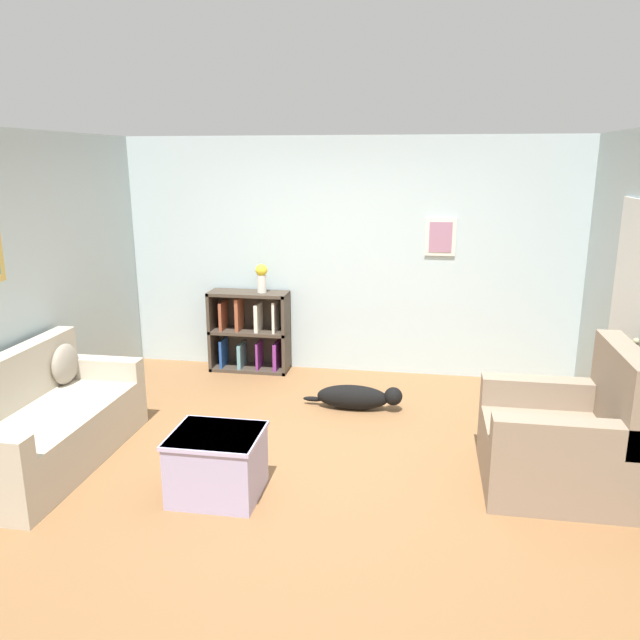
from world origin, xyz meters
The scene contains 9 objects.
ground_plane centered at (0.00, 0.00, 0.00)m, with size 14.00×14.00×0.00m, color brown.
wall_back centered at (0.00, 2.25, 1.30)m, with size 5.60×0.13×2.60m.
wall_left centered at (-2.55, 0.00, 1.30)m, with size 0.13×5.00×2.60m.
couch centered at (-2.09, -0.45, 0.32)m, with size 0.81×1.79×0.88m.
bookshelf centered at (-1.09, 2.04, 0.45)m, with size 0.89×0.33×0.91m.
recliner_chair centered at (1.91, -0.14, 0.36)m, with size 1.02×1.00×1.08m.
coffee_table centered at (-0.56, -0.70, 0.25)m, with size 0.64×0.56×0.48m.
dog centered at (0.26, 1.05, 0.12)m, with size 0.98×0.22×0.24m.
vase centered at (-0.93, 2.02, 1.10)m, with size 0.13×0.13×0.32m.
Camera 1 is at (0.84, -4.57, 2.35)m, focal length 35.00 mm.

